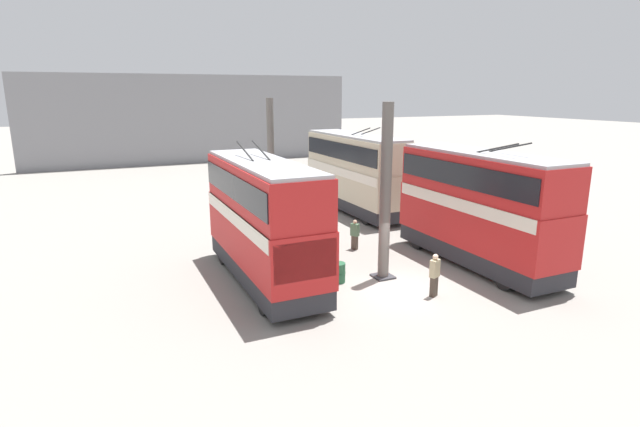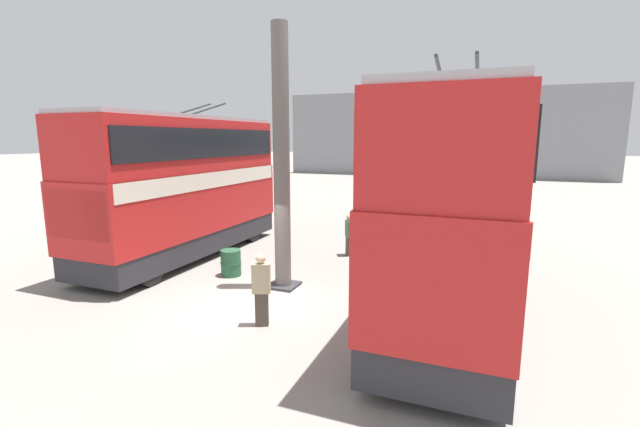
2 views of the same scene
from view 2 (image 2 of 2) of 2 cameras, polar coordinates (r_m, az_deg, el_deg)
name	(u,v)px [view 2 (image 2 of 2)]	position (r m, az deg, el deg)	size (l,w,h in m)	color
ground_plane	(259,304)	(11.77, -8.17, -11.86)	(240.00, 240.00, 0.00)	gray
depot_back_wall	(438,134)	(50.88, 15.49, 10.18)	(0.50, 36.00, 9.71)	gray
support_column_near	(282,165)	(12.27, -5.15, 6.44)	(0.85, 0.85, 7.47)	#605B56
support_column_far	(391,151)	(26.12, 9.41, 8.20)	(0.85, 0.85, 7.47)	#605B56
bus_left_near	(456,197)	(10.73, 17.74, 2.14)	(9.04, 2.54, 5.87)	black
bus_left_far	(474,168)	(22.51, 19.80, 5.69)	(10.07, 2.54, 5.75)	black
bus_right_near	(184,178)	(16.37, -17.68, 4.47)	(9.01, 2.54, 5.77)	black
person_aisle_midway	(349,234)	(16.07, 3.87, -2.78)	(0.48, 0.40, 1.56)	#473D33
person_aisle_foreground	(261,288)	(10.20, -7.82, -9.79)	(0.38, 0.48, 1.74)	#473D33
oil_drum	(231,263)	(14.11, -11.79, -6.45)	(0.67, 0.67, 0.84)	#235638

